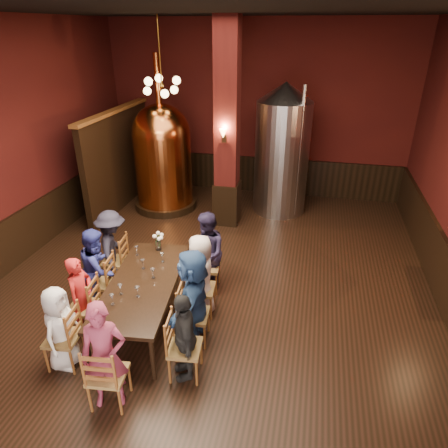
% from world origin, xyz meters
% --- Properties ---
extents(room, '(10.00, 10.02, 4.50)m').
position_xyz_m(room, '(0.00, 0.00, 2.25)').
color(room, black).
rests_on(room, ground).
extents(wainscot_back, '(7.90, 0.08, 1.00)m').
position_xyz_m(wainscot_back, '(0.00, 4.96, 0.50)').
color(wainscot_back, black).
rests_on(wainscot_back, ground).
extents(wainscot_left, '(0.08, 9.90, 1.00)m').
position_xyz_m(wainscot_left, '(-3.96, 0.00, 0.50)').
color(wainscot_left, black).
rests_on(wainscot_left, ground).
extents(column, '(0.58, 0.58, 4.50)m').
position_xyz_m(column, '(-0.30, 2.80, 2.25)').
color(column, '#45110E').
rests_on(column, ground).
extents(partition, '(0.22, 3.50, 2.40)m').
position_xyz_m(partition, '(-3.20, 3.20, 1.20)').
color(partition, black).
rests_on(partition, ground).
extents(pendant_cluster, '(0.90, 0.90, 1.70)m').
position_xyz_m(pendant_cluster, '(-1.80, 2.90, 3.10)').
color(pendant_cluster, '#A57226').
rests_on(pendant_cluster, room).
extents(sconce_column, '(0.20, 0.20, 0.36)m').
position_xyz_m(sconce_column, '(-0.30, 2.50, 2.20)').
color(sconce_column, black).
rests_on(sconce_column, column).
extents(dining_table, '(1.27, 2.50, 0.75)m').
position_xyz_m(dining_table, '(-0.77, -1.07, 0.69)').
color(dining_table, black).
rests_on(dining_table, ground).
extents(chair_0, '(0.51, 0.51, 0.92)m').
position_xyz_m(chair_0, '(-1.50, -2.16, 0.46)').
color(chair_0, brown).
rests_on(chair_0, ground).
extents(person_0, '(0.40, 0.61, 1.25)m').
position_xyz_m(person_0, '(-1.50, -2.16, 0.63)').
color(person_0, white).
rests_on(person_0, ground).
extents(chair_1, '(0.51, 0.51, 0.92)m').
position_xyz_m(chair_1, '(-1.57, -1.50, 0.46)').
color(chair_1, brown).
rests_on(chair_1, ground).
extents(person_1, '(0.34, 0.50, 1.31)m').
position_xyz_m(person_1, '(-1.57, -1.50, 0.65)').
color(person_1, red).
rests_on(person_1, ground).
extents(chair_2, '(0.51, 0.51, 0.92)m').
position_xyz_m(chair_2, '(-1.65, -0.84, 0.46)').
color(chair_2, brown).
rests_on(chair_2, ground).
extents(person_2, '(0.53, 0.77, 1.44)m').
position_xyz_m(person_2, '(-1.65, -0.84, 0.72)').
color(person_2, navy).
rests_on(person_2, ground).
extents(chair_3, '(0.51, 0.51, 0.92)m').
position_xyz_m(chair_3, '(-1.72, -0.17, 0.46)').
color(chair_3, brown).
rests_on(chair_3, ground).
extents(person_3, '(0.86, 1.06, 1.44)m').
position_xyz_m(person_3, '(-1.72, -0.17, 0.72)').
color(person_3, black).
rests_on(person_3, ground).
extents(chair_4, '(0.51, 0.51, 0.92)m').
position_xyz_m(chair_4, '(0.19, -1.97, 0.46)').
color(chair_4, brown).
rests_on(chair_4, ground).
extents(person_4, '(0.61, 0.83, 1.31)m').
position_xyz_m(person_4, '(0.19, -1.97, 0.65)').
color(person_4, black).
rests_on(person_4, ground).
extents(chair_5, '(0.51, 0.51, 0.92)m').
position_xyz_m(chair_5, '(0.12, -1.30, 0.46)').
color(chair_5, brown).
rests_on(chair_5, ground).
extents(person_5, '(0.63, 1.47, 1.54)m').
position_xyz_m(person_5, '(0.12, -1.30, 0.77)').
color(person_5, '#2B4B81').
rests_on(person_5, ground).
extents(chair_6, '(0.51, 0.51, 0.92)m').
position_xyz_m(chair_6, '(0.04, -0.65, 0.46)').
color(chair_6, brown).
rests_on(chair_6, ground).
extents(person_6, '(0.48, 0.71, 1.41)m').
position_xyz_m(person_6, '(0.04, -0.65, 0.71)').
color(person_6, beige).
rests_on(person_6, ground).
extents(chair_7, '(0.51, 0.51, 0.92)m').
position_xyz_m(chair_7, '(-0.04, 0.02, 0.46)').
color(chair_7, brown).
rests_on(chair_7, ground).
extents(person_7, '(0.63, 0.80, 1.48)m').
position_xyz_m(person_7, '(-0.04, 0.02, 0.74)').
color(person_7, '#231D3B').
rests_on(person_7, ground).
extents(chair_8, '(0.51, 0.51, 0.92)m').
position_xyz_m(chair_8, '(-0.59, -2.61, 0.46)').
color(chair_8, brown).
rests_on(chair_8, ground).
extents(person_8, '(0.63, 0.52, 1.49)m').
position_xyz_m(person_8, '(-0.59, -2.61, 0.75)').
color(person_8, '#92304B').
rests_on(person_8, ground).
extents(copper_kettle, '(1.87, 1.87, 3.75)m').
position_xyz_m(copper_kettle, '(-2.06, 3.32, 1.37)').
color(copper_kettle, black).
rests_on(copper_kettle, ground).
extents(steel_vessel, '(1.32, 1.32, 3.16)m').
position_xyz_m(steel_vessel, '(0.85, 3.78, 1.58)').
color(steel_vessel, '#B2B2B7').
rests_on(steel_vessel, ground).
extents(rose_vase, '(0.20, 0.20, 0.34)m').
position_xyz_m(rose_vase, '(-0.89, -0.08, 0.97)').
color(rose_vase, white).
rests_on(rose_vase, dining_table).
extents(wine_glass_0, '(0.07, 0.07, 0.17)m').
position_xyz_m(wine_glass_0, '(-0.65, -0.93, 0.83)').
color(wine_glass_0, white).
rests_on(wine_glass_0, dining_table).
extents(wine_glass_1, '(0.07, 0.07, 0.17)m').
position_xyz_m(wine_glass_1, '(-0.91, -0.72, 0.83)').
color(wine_glass_1, white).
rests_on(wine_glass_1, dining_table).
extents(wine_glass_2, '(0.07, 0.07, 0.17)m').
position_xyz_m(wine_glass_2, '(-0.95, -1.43, 0.83)').
color(wine_glass_2, white).
rests_on(wine_glass_2, dining_table).
extents(wine_glass_3, '(0.07, 0.07, 0.17)m').
position_xyz_m(wine_glass_3, '(-0.96, -1.68, 0.83)').
color(wine_glass_3, white).
rests_on(wine_glass_3, dining_table).
extents(wine_glass_4, '(0.07, 0.07, 0.17)m').
position_xyz_m(wine_glass_4, '(-0.69, -1.43, 0.83)').
color(wine_glass_4, white).
rests_on(wine_glass_4, dining_table).
extents(wine_glass_5, '(0.07, 0.07, 0.17)m').
position_xyz_m(wine_glass_5, '(-0.67, -0.45, 0.83)').
color(wine_glass_5, white).
rests_on(wine_glass_5, dining_table).
extents(wine_glass_6, '(0.07, 0.07, 0.17)m').
position_xyz_m(wine_glass_6, '(-1.18, -0.34, 0.83)').
color(wine_glass_6, white).
rests_on(wine_glass_6, dining_table).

